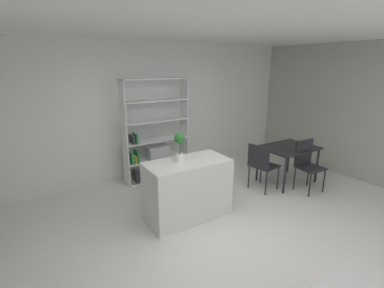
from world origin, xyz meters
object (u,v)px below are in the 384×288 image
Objects in this scene: kitchen_island at (188,189)px; open_bookshelf at (154,140)px; dining_table at (288,151)px; potted_plant_on_island at (180,144)px; dining_chair_near at (307,161)px; dining_chair_island_side at (261,163)px.

open_bookshelf is (0.19, 1.65, 0.37)m from kitchen_island.
open_bookshelf is 2.71m from dining_table.
potted_plant_on_island is 0.41× the size of dining_table.
potted_plant_on_island is 1.65m from open_bookshelf.
potted_plant_on_island is 2.55m from dining_table.
potted_plant_on_island is 0.45× the size of dining_chair_near.
dining_chair_island_side is (-0.75, 0.41, -0.02)m from dining_chair_near.
open_bookshelf is 2.16m from dining_chair_island_side.
potted_plant_on_island reaches higher than dining_chair_island_side.
open_bookshelf is at bearing 34.69° from dining_chair_island_side.
kitchen_island is 2.43m from dining_chair_near.
potted_plant_on_island reaches higher than dining_table.
dining_chair_island_side is at bearing 2.63° from kitchen_island.
open_bookshelf is 2.99m from dining_chair_near.
open_bookshelf reaches higher than dining_chair_near.
potted_plant_on_island reaches higher than dining_chair_near.
kitchen_island is 0.62× the size of open_bookshelf.
dining_chair_near reaches higher than kitchen_island.
open_bookshelf reaches higher than kitchen_island.
open_bookshelf is 1.92× the size of dining_table.
kitchen_island is at bearing 84.58° from dining_chair_island_side.
open_bookshelf is at bearing 140.95° from dining_chair_near.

